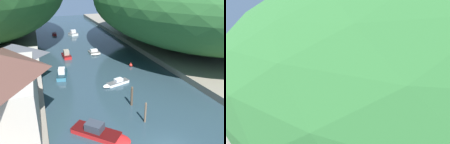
# 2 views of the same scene
# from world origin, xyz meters

# --- Properties ---
(water_surface) EXTENTS (130.00, 130.00, 0.00)m
(water_surface) POSITION_xyz_m (0.00, 30.00, 0.00)
(water_surface) COLOR #283D47
(water_surface) RESTS_ON ground
(left_bank) EXTENTS (22.00, 120.00, 1.03)m
(left_bank) POSITION_xyz_m (-22.05, 30.00, 0.51)
(left_bank) COLOR gray
(left_bank) RESTS_ON ground
(right_bank) EXTENTS (22.00, 120.00, 1.03)m
(right_bank) POSITION_xyz_m (22.05, 30.00, 0.51)
(right_bank) COLOR gray
(right_bank) RESTS_ON ground
(hillside_left) EXTENTS (41.57, 58.19, 27.73)m
(hillside_left) POSITION_xyz_m (-23.15, 49.28, 14.90)
(hillside_left) COLOR #2D662D
(hillside_left) RESTS_ON left_bank
(waterfront_building) EXTENTS (7.85, 12.99, 8.08)m
(waterfront_building) POSITION_xyz_m (-15.30, 7.74, 5.19)
(waterfront_building) COLOR #B2A899
(waterfront_building) RESTS_ON left_bank
(boathouse_shed) EXTENTS (7.46, 9.40, 5.62)m
(boathouse_shed) POSITION_xyz_m (-14.46, 20.13, 3.94)
(boathouse_shed) COLOR #B2A899
(boathouse_shed) RESTS_ON left_bank
(boat_near_quay) EXTENTS (5.96, 5.84, 1.42)m
(boat_near_quay) POSITION_xyz_m (-5.81, 4.04, 0.42)
(boat_near_quay) COLOR red
(boat_near_quay) RESTS_ON water_surface
(boat_far_upstream) EXTENTS (2.99, 3.79, 1.64)m
(boat_far_upstream) POSITION_xyz_m (-0.51, 52.48, 0.49)
(boat_far_upstream) COLOR white
(boat_far_upstream) RESTS_ON water_surface
(boat_cabin_cruiser) EXTENTS (4.79, 2.41, 0.92)m
(boat_cabin_cruiser) POSITION_xyz_m (-0.11, 15.22, 0.29)
(boat_cabin_cruiser) COLOR white
(boat_cabin_cruiser) RESTS_ON water_surface
(boat_mid_channel) EXTENTS (2.29, 3.40, 0.94)m
(boat_mid_channel) POSITION_xyz_m (0.91, 31.97, 0.29)
(boat_mid_channel) COLOR silver
(boat_mid_channel) RESTS_ON water_surface
(boat_white_cruiser) EXTENTS (1.76, 4.51, 1.73)m
(boat_white_cruiser) POSITION_xyz_m (-5.48, 31.69, 0.52)
(boat_white_cruiser) COLOR red
(boat_white_cruiser) RESTS_ON water_surface
(boat_yellow_tender) EXTENTS (1.29, 3.27, 0.62)m
(boat_yellow_tender) POSITION_xyz_m (-5.83, 54.45, 0.31)
(boat_yellow_tender) COLOR red
(boat_yellow_tender) RESTS_ON water_surface
(boat_small_dinghy) EXTENTS (2.49, 5.37, 1.65)m
(boat_small_dinghy) POSITION_xyz_m (-7.56, 21.60, 0.50)
(boat_small_dinghy) COLOR teal
(boat_small_dinghy) RESTS_ON water_surface
(mooring_post_nearest) EXTENTS (0.23, 0.23, 2.58)m
(mooring_post_nearest) POSITION_xyz_m (-0.31, 4.81, 1.30)
(mooring_post_nearest) COLOR brown
(mooring_post_nearest) RESTS_ON water_surface
(mooring_post_second) EXTENTS (0.31, 0.31, 2.71)m
(mooring_post_second) POSITION_xyz_m (-0.24, 8.75, 1.36)
(mooring_post_second) COLOR #4C3D2D
(mooring_post_second) RESTS_ON water_surface
(channel_buoy_near) EXTENTS (0.62, 0.62, 0.94)m
(channel_buoy_near) POSITION_xyz_m (5.40, 21.76, 0.36)
(channel_buoy_near) COLOR red
(channel_buoy_near) RESTS_ON water_surface
(person_on_quay) EXTENTS (0.29, 0.41, 1.69)m
(person_on_quay) POSITION_xyz_m (-12.70, 2.79, 2.01)
(person_on_quay) COLOR #282D3D
(person_on_quay) RESTS_ON left_bank
(person_by_boathouse) EXTENTS (0.32, 0.43, 1.69)m
(person_by_boathouse) POSITION_xyz_m (-12.14, 6.19, 2.01)
(person_by_boathouse) COLOR #282D3D
(person_by_boathouse) RESTS_ON left_bank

